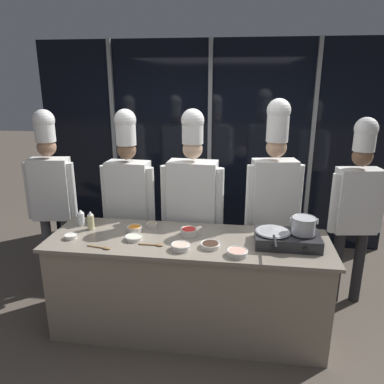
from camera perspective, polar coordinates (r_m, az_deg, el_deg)
ground_plane at (r=3.72m, az=-0.56°, el=-19.85°), size 24.00×24.00×0.00m
window_wall_back at (r=5.02m, az=2.74°, el=6.92°), size 4.59×0.09×2.70m
demo_counter at (r=3.47m, az=-0.58°, el=-13.92°), size 2.44×0.76×0.90m
portable_stove at (r=3.23m, az=14.30°, el=-6.96°), size 0.53×0.35×0.11m
frying_pan at (r=3.19m, az=12.22°, el=-5.72°), size 0.29×0.50×0.04m
stock_pot at (r=3.20m, az=16.65°, el=-4.86°), size 0.22×0.20×0.14m
squeeze_bottle_clear at (r=3.68m, az=-16.57°, el=-3.79°), size 0.07×0.07×0.16m
squeeze_bottle_oil at (r=3.56m, az=-15.18°, el=-4.23°), size 0.06×0.06×0.17m
prep_bowl_rice at (r=3.43m, az=-18.01°, el=-6.44°), size 0.11×0.11×0.04m
prep_bowl_bean_sprouts at (r=3.28m, az=-8.88°, el=-6.88°), size 0.15×0.15×0.04m
prep_bowl_bell_pepper at (r=3.33m, az=-0.48°, el=-6.00°), size 0.15×0.15×0.06m
prep_bowl_shrimp at (r=2.99m, az=6.93°, el=-9.12°), size 0.17×0.17×0.05m
prep_bowl_soy_glaze at (r=3.11m, az=2.81°, el=-8.05°), size 0.17×0.17×0.04m
prep_bowl_carrots at (r=3.44m, az=-8.75°, el=-5.51°), size 0.13×0.13×0.05m
prep_bowl_chicken at (r=3.06m, az=-1.73°, el=-8.29°), size 0.16×0.16×0.05m
prep_bowl_mushrooms at (r=3.52m, az=-6.16°, el=-5.01°), size 0.10×0.10×0.04m
serving_spoon_slotted at (r=3.17m, az=-13.36°, el=-8.25°), size 0.22×0.07×0.02m
serving_spoon_solid at (r=3.15m, az=-5.56°, el=-8.01°), size 0.21×0.04×0.02m
chef_head at (r=4.15m, az=-20.69°, el=0.86°), size 0.51×0.26×1.94m
chef_sous at (r=3.88m, az=-9.62°, el=0.20°), size 0.56×0.24×1.95m
chef_line at (r=3.70m, az=0.09°, el=-0.50°), size 0.63×0.27×1.96m
chef_pastry at (r=3.74m, az=12.33°, el=0.49°), size 0.55×0.29×2.06m
chef_apprentice at (r=3.93m, az=23.81°, el=-0.98°), size 0.52×0.27×1.90m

